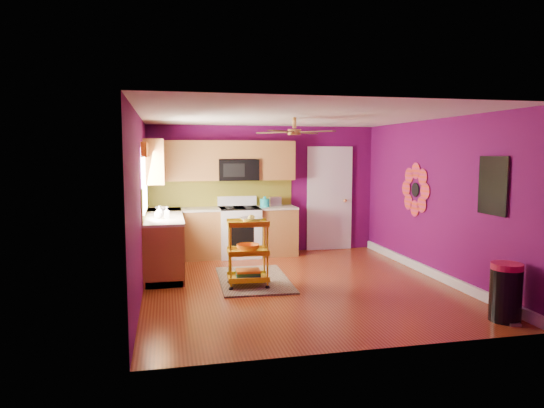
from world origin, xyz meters
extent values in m
plane|color=maroon|center=(0.00, 0.00, 0.00)|extent=(5.00, 5.00, 0.00)
cube|color=#5F0A50|center=(0.00, 2.50, 1.25)|extent=(4.50, 0.04, 2.50)
cube|color=#5F0A50|center=(0.00, -2.50, 1.25)|extent=(4.50, 0.04, 2.50)
cube|color=#5F0A50|center=(-2.25, 0.00, 1.25)|extent=(0.04, 5.00, 2.50)
cube|color=#5F0A50|center=(2.25, 0.00, 1.25)|extent=(0.04, 5.00, 2.50)
cube|color=silver|center=(0.00, 0.00, 2.50)|extent=(4.50, 5.00, 0.04)
cube|color=white|center=(2.22, 0.00, 0.07)|extent=(0.05, 4.90, 0.14)
cube|color=brown|center=(-1.95, 1.35, 0.45)|extent=(0.60, 2.30, 0.90)
cube|color=brown|center=(-0.85, 2.20, 0.45)|extent=(2.80, 0.60, 0.90)
cube|color=beige|center=(-1.95, 1.35, 0.92)|extent=(0.63, 2.30, 0.04)
cube|color=beige|center=(-0.85, 2.20, 0.92)|extent=(2.80, 0.63, 0.04)
cube|color=black|center=(-1.95, 1.35, 0.05)|extent=(0.54, 2.30, 0.10)
cube|color=black|center=(-0.85, 2.20, 0.05)|extent=(2.80, 0.54, 0.10)
cube|color=white|center=(-0.55, 2.17, 0.46)|extent=(0.76, 0.66, 0.92)
cube|color=black|center=(-0.55, 2.17, 0.93)|extent=(0.76, 0.62, 0.03)
cube|color=white|center=(-0.55, 2.45, 1.04)|extent=(0.76, 0.06, 0.18)
cube|color=black|center=(-0.55, 1.84, 0.45)|extent=(0.45, 0.02, 0.55)
cube|color=brown|center=(-1.59, 2.33, 1.83)|extent=(1.32, 0.33, 0.75)
cube|color=brown|center=(0.19, 2.33, 1.83)|extent=(0.72, 0.33, 0.75)
cube|color=brown|center=(-0.55, 2.33, 2.03)|extent=(0.76, 0.33, 0.34)
cube|color=brown|center=(-2.08, 1.85, 1.83)|extent=(0.33, 1.30, 0.75)
cube|color=black|center=(-0.55, 2.30, 1.65)|extent=(0.76, 0.38, 0.40)
cube|color=#686917|center=(-0.85, 2.49, 1.20)|extent=(2.80, 0.01, 0.51)
cube|color=#686917|center=(-2.24, 1.35, 1.20)|extent=(0.01, 2.30, 0.51)
cube|color=white|center=(-2.23, 1.05, 1.55)|extent=(0.03, 1.20, 1.00)
cube|color=orange|center=(-2.20, 1.05, 2.02)|extent=(0.08, 1.35, 0.22)
cube|color=white|center=(1.35, 2.48, 1.02)|extent=(0.85, 0.04, 2.05)
cube|color=white|center=(1.35, 2.46, 1.02)|extent=(0.95, 0.02, 2.15)
sphere|color=#BF8C3F|center=(1.67, 2.42, 1.00)|extent=(0.07, 0.07, 0.07)
cylinder|color=black|center=(2.23, 0.60, 1.35)|extent=(0.01, 0.24, 0.24)
cube|color=teal|center=(2.23, -1.40, 1.55)|extent=(0.03, 0.52, 0.72)
cube|color=black|center=(2.21, -1.40, 1.55)|extent=(0.01, 0.56, 0.76)
cylinder|color=#BF8C3F|center=(0.00, 0.20, 2.42)|extent=(0.06, 0.06, 0.16)
cylinder|color=#BF8C3F|center=(0.00, 0.20, 2.28)|extent=(0.20, 0.20, 0.08)
cube|color=#4C2D19|center=(0.27, 0.47, 2.28)|extent=(0.47, 0.47, 0.01)
cube|color=#4C2D19|center=(-0.27, 0.47, 2.28)|extent=(0.47, 0.47, 0.01)
cube|color=#4C2D19|center=(-0.27, -0.07, 2.28)|extent=(0.47, 0.47, 0.01)
cube|color=#4C2D19|center=(0.27, -0.07, 2.28)|extent=(0.47, 0.47, 0.01)
cube|color=black|center=(-0.60, 0.38, 0.01)|extent=(1.12, 1.76, 0.02)
cylinder|color=yellow|center=(-1.02, -0.14, 0.50)|extent=(0.03, 0.03, 0.92)
cylinder|color=yellow|center=(-0.49, -0.17, 0.50)|extent=(0.03, 0.03, 0.92)
cylinder|color=yellow|center=(-0.99, 0.23, 0.50)|extent=(0.03, 0.03, 0.92)
cylinder|color=yellow|center=(-0.47, 0.19, 0.50)|extent=(0.03, 0.03, 0.92)
sphere|color=black|center=(-1.02, -0.14, 0.03)|extent=(0.06, 0.06, 0.06)
sphere|color=black|center=(-0.49, -0.17, 0.03)|extent=(0.06, 0.06, 0.06)
sphere|color=black|center=(-0.99, 0.23, 0.03)|extent=(0.06, 0.06, 0.06)
sphere|color=black|center=(-0.47, 0.19, 0.03)|extent=(0.06, 0.06, 0.06)
cube|color=yellow|center=(-0.74, 0.03, 0.94)|extent=(0.62, 0.47, 0.03)
cube|color=yellow|center=(-0.74, 0.03, 0.52)|extent=(0.62, 0.47, 0.03)
cube|color=yellow|center=(-0.74, 0.03, 0.13)|extent=(0.62, 0.47, 0.03)
imported|color=beige|center=(-0.69, 0.02, 0.99)|extent=(0.35, 0.35, 0.08)
sphere|color=yellow|center=(-0.69, 0.02, 1.02)|extent=(0.11, 0.11, 0.11)
imported|color=orange|center=(-0.74, 0.03, 0.59)|extent=(0.36, 0.36, 0.11)
cube|color=navy|center=(-0.74, 0.03, 0.17)|extent=(0.36, 0.28, 0.04)
cube|color=#267233|center=(-0.74, 0.03, 0.21)|extent=(0.36, 0.28, 0.04)
cube|color=orange|center=(-0.74, 0.03, 0.24)|extent=(0.36, 0.28, 0.03)
cylinder|color=black|center=(1.97, -2.05, 0.31)|extent=(0.44, 0.44, 0.62)
cylinder|color=#AF193A|center=(1.97, -2.05, 0.65)|extent=(0.36, 0.36, 0.07)
cube|color=beige|center=(1.97, -2.23, 0.02)|extent=(0.13, 0.09, 0.03)
cylinder|color=#16AAA9|center=(-0.06, 2.13, 1.02)|extent=(0.18, 0.18, 0.16)
sphere|color=#16AAA9|center=(-0.06, 2.13, 1.12)|extent=(0.06, 0.06, 0.06)
cube|color=beige|center=(0.17, 2.28, 1.03)|extent=(0.22, 0.15, 0.18)
imported|color=#EA3F72|center=(-1.89, 0.92, 1.03)|extent=(0.08, 0.08, 0.18)
imported|color=white|center=(-2.01, 1.27, 1.02)|extent=(0.13, 0.13, 0.16)
imported|color=white|center=(-1.98, 2.01, 0.97)|extent=(0.26, 0.26, 0.06)
imported|color=white|center=(-2.02, 0.92, 0.99)|extent=(0.12, 0.12, 0.10)
camera|label=1|loc=(-1.89, -6.87, 1.97)|focal=32.00mm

